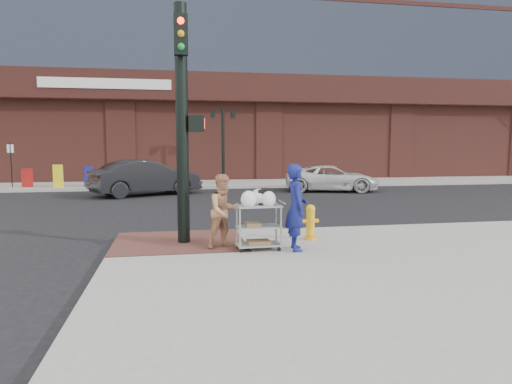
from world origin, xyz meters
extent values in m
plane|color=black|center=(0.00, 0.00, 0.00)|extent=(220.00, 220.00, 0.00)
cube|color=gray|center=(12.50, 32.00, 0.07)|extent=(65.00, 36.00, 0.15)
cube|color=#563128|center=(-0.60, 0.90, 0.16)|extent=(2.80, 2.40, 0.01)
cube|color=brown|center=(5.00, 31.00, 14.15)|extent=(42.00, 26.00, 28.00)
cylinder|color=black|center=(2.00, 16.00, 2.15)|extent=(0.16, 0.16, 4.00)
cube|color=black|center=(2.00, 16.00, 4.05)|extent=(1.20, 0.06, 0.06)
cube|color=black|center=(1.45, 16.00, 3.85)|extent=(0.22, 0.22, 0.35)
cube|color=black|center=(2.55, 16.00, 3.85)|extent=(0.22, 0.22, 0.35)
cylinder|color=black|center=(-8.50, 15.00, 1.25)|extent=(0.05, 0.05, 2.20)
cylinder|color=black|center=(-0.50, 0.80, 2.65)|extent=(0.26, 0.26, 5.00)
cube|color=black|center=(-0.20, 0.80, 2.70)|extent=(0.32, 0.28, 0.34)
cube|color=#FF260C|center=(-0.04, 0.80, 2.70)|extent=(0.02, 0.18, 0.22)
cube|color=black|center=(-0.50, 0.52, 4.45)|extent=(0.28, 0.18, 0.80)
imported|color=navy|center=(1.70, -0.31, 1.02)|extent=(0.46, 0.66, 1.73)
imported|color=tan|center=(0.31, 0.15, 0.91)|extent=(0.91, 0.83, 1.52)
imported|color=black|center=(-1.91, 11.70, 0.79)|extent=(5.03, 3.52, 1.57)
imported|color=silver|center=(6.79, 11.86, 0.62)|extent=(4.85, 3.11, 1.24)
cube|color=gray|center=(0.97, -0.16, 1.04)|extent=(0.90, 0.53, 0.03)
cube|color=gray|center=(0.97, -0.16, 0.62)|extent=(0.90, 0.53, 0.03)
cube|color=gray|center=(0.97, -0.16, 0.26)|extent=(0.90, 0.53, 0.03)
cube|color=black|center=(1.06, -0.11, 1.19)|extent=(0.21, 0.14, 0.31)
cube|color=brown|center=(0.85, -0.16, 0.67)|extent=(0.29, 0.33, 0.08)
cube|color=brown|center=(0.97, -0.16, 0.31)|extent=(0.45, 0.35, 0.07)
cylinder|color=yellow|center=(2.28, 0.62, 0.19)|extent=(0.26, 0.26, 0.07)
cylinder|color=yellow|center=(2.28, 0.62, 0.52)|extent=(0.18, 0.18, 0.57)
sphere|color=yellow|center=(2.28, 0.62, 0.83)|extent=(0.20, 0.20, 0.20)
cylinder|color=yellow|center=(2.28, 0.62, 0.57)|extent=(0.37, 0.08, 0.08)
cube|color=#9F1512|center=(-7.83, 15.08, 0.61)|extent=(0.49, 0.47, 0.91)
cube|color=yellow|center=(-6.31, 14.76, 0.71)|extent=(0.55, 0.52, 1.11)
cube|color=#16188F|center=(-4.89, 14.83, 0.65)|extent=(0.51, 0.49, 0.99)
camera|label=1|loc=(-0.69, -9.02, 2.27)|focal=32.00mm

